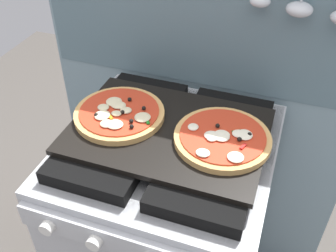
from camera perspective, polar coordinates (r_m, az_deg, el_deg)
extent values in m
cube|color=#7A939E|center=(1.43, 4.48, 3.21)|extent=(1.10, 0.03, 1.55)
cube|color=slate|center=(1.24, 5.15, 17.04)|extent=(1.08, 0.00, 0.56)
ellipsoid|color=silver|center=(1.17, 13.15, 17.15)|extent=(0.06, 0.05, 0.03)
ellipsoid|color=silver|center=(1.17, 18.43, 15.69)|extent=(0.07, 0.06, 0.04)
cube|color=#B7BABF|center=(1.45, 0.00, -15.46)|extent=(0.60, 0.60, 0.86)
cube|color=black|center=(1.13, 0.00, -2.84)|extent=(0.59, 0.59, 0.01)
cube|color=black|center=(1.16, -6.54, -0.33)|extent=(0.24, 0.51, 0.04)
cube|color=black|center=(1.09, 6.98, -3.43)|extent=(0.24, 0.51, 0.04)
cube|color=#B7BABF|center=(0.98, -6.29, -16.62)|extent=(0.58, 0.02, 0.07)
cylinder|color=silver|center=(1.05, -17.07, -13.90)|extent=(0.04, 0.02, 0.04)
cylinder|color=silver|center=(1.00, -10.63, -16.27)|extent=(0.04, 0.02, 0.04)
cube|color=black|center=(1.10, 0.00, -0.73)|extent=(0.54, 0.38, 0.02)
cylinder|color=tan|center=(1.14, -7.02, 1.72)|extent=(0.26, 0.26, 0.02)
cylinder|color=red|center=(1.13, -7.06, 2.16)|extent=(0.23, 0.23, 0.00)
ellipsoid|color=beige|center=(1.11, -7.46, 1.81)|extent=(0.03, 0.03, 0.01)
ellipsoid|color=beige|center=(1.11, -9.46, 1.55)|extent=(0.04, 0.05, 0.01)
ellipsoid|color=beige|center=(1.12, -6.09, 2.27)|extent=(0.03, 0.03, 0.01)
ellipsoid|color=beige|center=(1.14, -9.28, 2.74)|extent=(0.03, 0.03, 0.01)
ellipsoid|color=beige|center=(1.08, -7.68, 0.24)|extent=(0.05, 0.04, 0.01)
ellipsoid|color=beige|center=(1.16, -7.81, 3.52)|extent=(0.05, 0.05, 0.01)
ellipsoid|color=beige|center=(1.15, -7.19, 3.03)|extent=(0.05, 0.04, 0.01)
ellipsoid|color=beige|center=(1.09, -3.70, 1.27)|extent=(0.05, 0.05, 0.01)
ellipsoid|color=beige|center=(1.08, -8.84, 0.35)|extent=(0.04, 0.04, 0.01)
sphere|color=black|center=(1.16, -5.57, 3.86)|extent=(0.01, 0.01, 0.01)
sphere|color=black|center=(1.08, -5.32, 0.71)|extent=(0.01, 0.01, 0.01)
sphere|color=black|center=(1.06, -5.27, -0.08)|extent=(0.01, 0.01, 0.01)
sphere|color=black|center=(1.11, -10.33, 1.58)|extent=(0.01, 0.01, 0.01)
cube|color=#19721E|center=(1.08, -3.01, 0.70)|extent=(0.02, 0.02, 0.00)
cube|color=#19721E|center=(1.10, -9.16, 0.81)|extent=(0.02, 0.02, 0.00)
cube|color=gold|center=(1.11, -8.35, 1.32)|extent=(0.02, 0.02, 0.00)
sphere|color=black|center=(1.12, -3.51, 2.59)|extent=(0.01, 0.01, 0.01)
sphere|color=black|center=(1.11, -6.59, 1.99)|extent=(0.01, 0.01, 0.01)
cylinder|color=tan|center=(1.05, 7.79, -1.93)|extent=(0.26, 0.26, 0.02)
cylinder|color=red|center=(1.05, 7.85, -1.48)|extent=(0.23, 0.23, 0.00)
ellipsoid|color=#F4EACC|center=(1.04, 7.70, -1.52)|extent=(0.04, 0.04, 0.01)
ellipsoid|color=#F4EACC|center=(1.06, 3.73, 0.02)|extent=(0.03, 0.03, 0.01)
ellipsoid|color=#F4EACC|center=(0.98, 5.06, -3.87)|extent=(0.04, 0.03, 0.01)
ellipsoid|color=#F4EACC|center=(0.98, 9.73, -4.44)|extent=(0.04, 0.04, 0.01)
ellipsoid|color=#F4EACC|center=(1.03, 6.34, -1.68)|extent=(0.03, 0.03, 0.01)
ellipsoid|color=#F4EACC|center=(1.05, 10.97, -1.24)|extent=(0.04, 0.04, 0.01)
ellipsoid|color=#F4EACC|center=(1.04, 6.46, -1.41)|extent=(0.05, 0.04, 0.01)
ellipsoid|color=#F4EACC|center=(1.05, 10.16, -1.10)|extent=(0.04, 0.03, 0.01)
ellipsoid|color=#F4EACC|center=(1.04, 7.81, -1.24)|extent=(0.04, 0.04, 0.01)
sphere|color=black|center=(1.05, 11.68, -1.20)|extent=(0.01, 0.01, 0.01)
cube|color=#19721E|center=(1.05, 10.37, -1.11)|extent=(0.02, 0.02, 0.00)
cube|color=#19721E|center=(1.06, 9.87, -0.78)|extent=(0.02, 0.02, 0.00)
sphere|color=black|center=(1.07, 7.17, 0.06)|extent=(0.01, 0.01, 0.01)
sphere|color=black|center=(1.03, 10.27, -1.89)|extent=(0.01, 0.01, 0.01)
cube|color=red|center=(1.02, 10.80, -2.89)|extent=(0.02, 0.03, 0.00)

